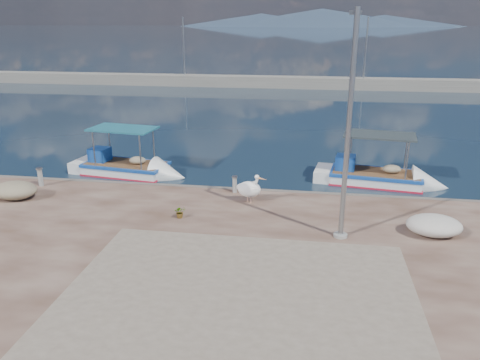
% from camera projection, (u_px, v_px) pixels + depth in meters
% --- Properties ---
extents(ground, '(1400.00, 1400.00, 0.00)m').
position_uv_depth(ground, '(222.00, 257.00, 14.89)').
color(ground, '#162635').
rests_on(ground, ground).
extents(quay_patch, '(9.00, 7.00, 0.01)m').
position_uv_depth(quay_patch, '(238.00, 298.00, 11.78)').
color(quay_patch, gray).
rests_on(quay_patch, quay).
extents(breakwater, '(120.00, 2.20, 7.50)m').
position_uv_depth(breakwater, '(289.00, 82.00, 52.10)').
color(breakwater, gray).
rests_on(breakwater, ground).
extents(mountains, '(370.00, 280.00, 22.00)m').
position_uv_depth(mountains, '(317.00, 19.00, 619.03)').
color(mountains, '#28384C').
rests_on(mountains, ground).
extents(boat_left, '(5.76, 2.55, 2.68)m').
position_uv_depth(boat_left, '(125.00, 170.00, 22.89)').
color(boat_left, white).
rests_on(boat_left, ground).
extents(boat_right, '(5.82, 2.59, 2.71)m').
position_uv_depth(boat_right, '(374.00, 179.00, 21.56)').
color(boat_right, white).
rests_on(boat_right, ground).
extents(pelican, '(1.21, 0.77, 1.15)m').
position_uv_depth(pelican, '(250.00, 189.00, 17.84)').
color(pelican, tan).
rests_on(pelican, quay).
extents(lamp_post, '(0.44, 0.96, 7.00)m').
position_uv_depth(lamp_post, '(348.00, 137.00, 14.09)').
color(lamp_post, gray).
rests_on(lamp_post, quay).
extents(bollard_near, '(0.23, 0.23, 0.70)m').
position_uv_depth(bollard_near, '(235.00, 183.00, 18.92)').
color(bollard_near, gray).
rests_on(bollard_near, quay).
extents(bollard_far, '(0.26, 0.26, 0.80)m').
position_uv_depth(bollard_far, '(40.00, 176.00, 19.65)').
color(bollard_far, gray).
rests_on(bollard_far, quay).
extents(potted_plant, '(0.49, 0.46, 0.43)m').
position_uv_depth(potted_plant, '(180.00, 212.00, 16.52)').
color(potted_plant, '#33722D').
rests_on(potted_plant, quay).
extents(net_pile_b, '(1.71, 1.33, 0.67)m').
position_uv_depth(net_pile_b, '(15.00, 190.00, 18.29)').
color(net_pile_b, tan).
rests_on(net_pile_b, quay).
extents(net_pile_d, '(1.76, 1.32, 0.66)m').
position_uv_depth(net_pile_d, '(434.00, 225.00, 15.16)').
color(net_pile_d, silver).
rests_on(net_pile_d, quay).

